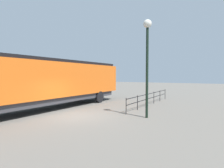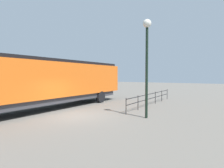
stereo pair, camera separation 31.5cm
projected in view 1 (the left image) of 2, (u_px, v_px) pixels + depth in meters
name	position (u px, v px, depth m)	size (l,w,h in m)	color
ground_plane	(78.00, 116.00, 12.18)	(120.00, 120.00, 0.00)	#666059
locomotive	(50.00, 81.00, 14.75)	(3.19, 16.47, 3.87)	orange
lamp_post	(147.00, 49.00, 11.44)	(0.51, 0.51, 6.02)	black
platform_fence	(150.00, 97.00, 16.72)	(0.05, 9.63, 1.10)	black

